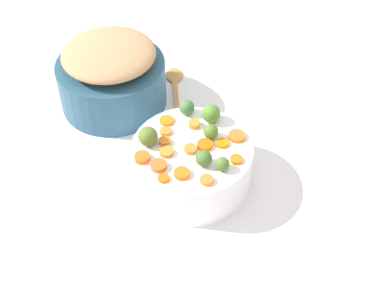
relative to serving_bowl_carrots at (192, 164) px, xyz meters
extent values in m
cube|color=white|center=(-0.01, -0.02, -0.06)|extent=(2.40, 2.40, 0.02)
cylinder|color=white|center=(0.00, 0.00, 0.00)|extent=(0.27, 0.27, 0.11)
cylinder|color=#29546D|center=(-0.23, 0.26, 0.01)|extent=(0.28, 0.28, 0.13)
ellipsoid|color=tan|center=(-0.23, 0.26, 0.10)|extent=(0.24, 0.24, 0.06)
cylinder|color=orange|center=(-0.10, -0.05, 0.06)|extent=(0.05, 0.05, 0.01)
cylinder|color=orange|center=(0.06, 0.02, 0.06)|extent=(0.04, 0.04, 0.01)
cylinder|color=orange|center=(-0.05, -0.02, 0.06)|extent=(0.04, 0.04, 0.01)
cylinder|color=orange|center=(-0.02, -0.08, 0.06)|extent=(0.05, 0.05, 0.01)
cylinder|color=orange|center=(-0.06, 0.01, 0.06)|extent=(0.03, 0.03, 0.01)
cylinder|color=orange|center=(-0.06, 0.04, 0.06)|extent=(0.04, 0.04, 0.01)
cylinder|color=orange|center=(0.00, -0.01, 0.06)|extent=(0.03, 0.03, 0.01)
cylinder|color=orange|center=(0.04, -0.10, 0.06)|extent=(0.04, 0.04, 0.01)
cylinder|color=orange|center=(-0.05, -0.10, 0.06)|extent=(0.03, 0.03, 0.01)
cylinder|color=orange|center=(0.00, 0.07, 0.06)|extent=(0.04, 0.04, 0.01)
cylinder|color=orange|center=(-0.07, 0.08, 0.06)|extent=(0.05, 0.05, 0.01)
cylinder|color=orange|center=(0.10, 0.04, 0.06)|extent=(0.05, 0.05, 0.01)
cylinder|color=orange|center=(0.10, -0.03, 0.06)|extent=(0.03, 0.03, 0.01)
cylinder|color=orange|center=(0.03, 0.01, 0.06)|extent=(0.04, 0.04, 0.01)
cylinder|color=orange|center=(-0.06, -0.07, 0.06)|extent=(0.04, 0.04, 0.01)
sphere|color=#497030|center=(0.03, -0.05, 0.07)|extent=(0.04, 0.04, 0.04)
sphere|color=#558832|center=(0.03, 0.09, 0.08)|extent=(0.04, 0.04, 0.04)
sphere|color=#587B2B|center=(0.04, 0.04, 0.07)|extent=(0.03, 0.03, 0.03)
sphere|color=#547230|center=(0.07, -0.06, 0.07)|extent=(0.03, 0.03, 0.03)
sphere|color=olive|center=(-0.10, 0.00, 0.08)|extent=(0.04, 0.04, 0.04)
sphere|color=#487640|center=(-0.02, 0.11, 0.07)|extent=(0.04, 0.04, 0.04)
cube|color=#BB8441|center=(-0.07, 0.26, -0.05)|extent=(0.05, 0.21, 0.01)
ellipsoid|color=#BB8441|center=(-0.09, 0.38, -0.05)|extent=(0.06, 0.07, 0.01)
camera|label=1|loc=(0.08, -0.81, 0.89)|focal=50.04mm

